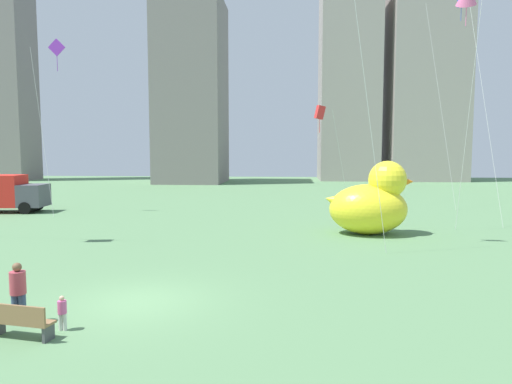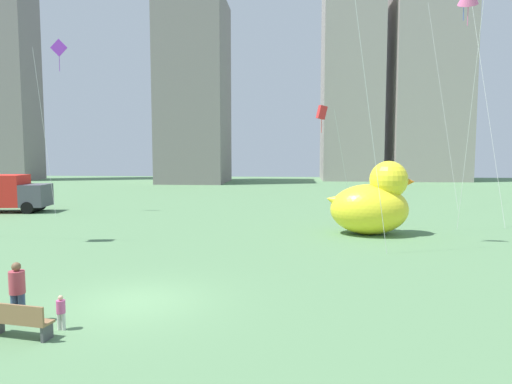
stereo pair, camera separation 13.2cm
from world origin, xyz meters
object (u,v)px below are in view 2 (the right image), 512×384
object	(u,v)px
box_truck	(4,193)
kite_red	(322,113)
park_bench	(19,320)
giant_inflatable_duck	(372,203)
person_adult	(17,290)
kite_purple	(58,56)
person_child	(61,311)
kite_blue	(464,1)

from	to	relation	value
box_truck	kite_red	bearing A→B (deg)	14.17
park_bench	box_truck	xyz separation A→B (m)	(-15.24, 22.36, 0.97)
giant_inflatable_duck	kite_red	xyz separation A→B (m)	(-2.05, 13.28, 6.12)
person_adult	box_truck	bearing A→B (deg)	124.31
box_truck	giant_inflatable_duck	bearing A→B (deg)	-15.16
kite_purple	kite_red	size ratio (longest dim) A/B	1.50
box_truck	person_child	bearing A→B (deg)	-53.67
person_child	kite_purple	distance (m)	26.71
giant_inflatable_duck	kite_blue	world-z (taller)	kite_blue
kite_blue	park_bench	bearing A→B (deg)	-125.30
person_adult	kite_blue	size ratio (longest dim) A/B	0.10
person_adult	giant_inflatable_duck	xyz separation A→B (m)	(11.77, 14.25, 0.83)
kite_red	kite_purple	bearing A→B (deg)	-162.03
kite_purple	giant_inflatable_duck	bearing A→B (deg)	-17.79
park_bench	kite_purple	size ratio (longest dim) A/B	0.13
kite_blue	kite_red	world-z (taller)	kite_blue
box_truck	kite_blue	bearing A→B (deg)	10.18
park_bench	kite_purple	bearing A→B (deg)	115.34
person_adult	giant_inflatable_duck	distance (m)	18.50
box_truck	kite_red	world-z (taller)	kite_red
kite_purple	kite_blue	world-z (taller)	kite_blue
person_adult	giant_inflatable_duck	bearing A→B (deg)	50.44
giant_inflatable_duck	kite_blue	size ratio (longest dim) A/B	0.28
box_truck	kite_blue	size ratio (longest dim) A/B	0.36
kite_blue	kite_red	xyz separation A→B (m)	(-11.28, -0.25, -8.91)
kite_red	giant_inflatable_duck	bearing A→B (deg)	-81.21
person_child	kite_blue	distance (m)	37.96
giant_inflatable_duck	kite_red	distance (m)	14.77
park_bench	person_child	world-z (taller)	person_child
person_child	kite_red	distance (m)	30.02
park_bench	kite_red	size ratio (longest dim) A/B	0.19
person_child	giant_inflatable_duck	world-z (taller)	giant_inflatable_duck
park_bench	person_child	bearing A→B (deg)	38.71
park_bench	kite_purple	world-z (taller)	kite_purple
kite_blue	kite_red	distance (m)	14.37
kite_purple	person_adult	bearing A→B (deg)	-65.06
giant_inflatable_duck	kite_red	world-z (taller)	kite_red
person_adult	kite_red	size ratio (longest dim) A/B	0.20
park_bench	person_adult	world-z (taller)	person_adult
kite_red	park_bench	bearing A→B (deg)	-107.67
person_child	giant_inflatable_duck	xyz separation A→B (m)	(10.38, 14.61, 1.24)
person_adult	giant_inflatable_duck	world-z (taller)	giant_inflatable_duck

